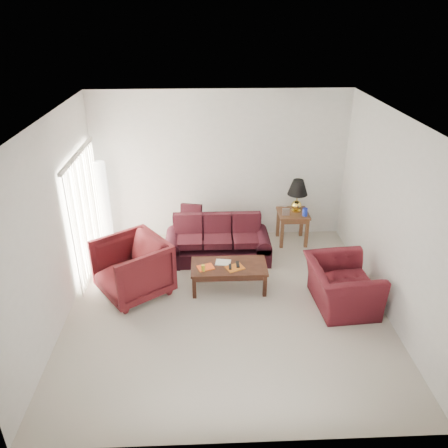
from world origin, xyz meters
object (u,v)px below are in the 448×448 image
sofa (218,240)px  armchair_right (341,285)px  coffee_table (229,277)px  armchair_left (132,268)px  floor_lamp (103,204)px  end_table (292,227)px

sofa → armchair_right: size_ratio=1.72×
coffee_table → armchair_left: bearing=165.7°
sofa → armchair_right: sofa is taller
sofa → floor_lamp: floor_lamp is taller
sofa → coffee_table: (0.16, -0.97, -0.18)m
coffee_table → armchair_right: bearing=-34.2°
end_table → armchair_right: 2.18m
sofa → coffee_table: 1.00m
floor_lamp → coffee_table: (2.37, -1.66, -0.66)m
sofa → coffee_table: sofa is taller
armchair_right → coffee_table: (-1.77, 0.55, -0.15)m
armchair_right → sofa: bearing=47.4°
sofa → end_table: (1.53, 0.63, -0.07)m
end_table → armchair_right: bearing=-79.6°
armchair_right → coffee_table: size_ratio=0.90×
sofa → end_table: size_ratio=3.00×
floor_lamp → end_table: bearing=-0.9°
armchair_left → coffee_table: 1.62m
end_table → armchair_left: 3.41m
floor_lamp → coffee_table: bearing=-34.9°
sofa → armchair_left: 1.78m
sofa → end_table: sofa is taller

